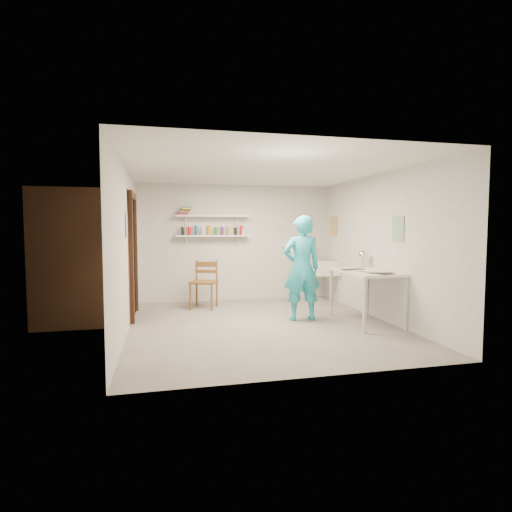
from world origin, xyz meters
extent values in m
cube|color=slate|center=(0.00, 0.00, -0.01)|extent=(4.00, 4.50, 0.02)
cube|color=silver|center=(0.00, 0.00, 2.41)|extent=(4.00, 4.50, 0.02)
cube|color=silver|center=(0.00, 2.26, 1.20)|extent=(4.00, 0.02, 2.40)
cube|color=silver|center=(0.00, -2.26, 1.20)|extent=(4.00, 0.02, 2.40)
cube|color=silver|center=(-2.01, 0.00, 1.20)|extent=(0.02, 4.50, 2.40)
cube|color=silver|center=(2.01, 0.00, 1.20)|extent=(0.02, 4.50, 2.40)
cube|color=black|center=(-1.99, 1.05, 1.00)|extent=(0.02, 0.90, 2.00)
cube|color=brown|center=(-2.70, 1.05, 1.05)|extent=(1.40, 1.50, 2.10)
cube|color=brown|center=(-1.97, 1.05, 2.05)|extent=(0.06, 1.05, 0.10)
cube|color=brown|center=(-1.97, 0.55, 1.00)|extent=(0.06, 0.10, 2.00)
cube|color=brown|center=(-1.97, 1.55, 1.00)|extent=(0.06, 0.10, 2.00)
cube|color=white|center=(-0.50, 2.13, 1.35)|extent=(1.50, 0.22, 0.03)
cube|color=white|center=(-0.50, 2.13, 1.75)|extent=(1.50, 0.22, 0.03)
cube|color=white|center=(1.35, 2.17, 1.12)|extent=(0.70, 0.14, 0.03)
cube|color=#334C7F|center=(-1.99, 0.05, 1.55)|extent=(0.01, 0.28, 0.36)
cube|color=#995933|center=(1.99, 1.80, 1.55)|extent=(0.01, 0.34, 0.42)
cube|color=#3F724C|center=(1.99, -0.55, 1.50)|extent=(0.01, 0.30, 0.38)
cube|color=white|center=(1.75, 1.70, 0.70)|extent=(0.48, 0.60, 0.30)
imported|color=#29B6D0|center=(0.71, 0.18, 0.86)|extent=(0.64, 0.43, 1.71)
cylinder|color=beige|center=(0.71, 0.40, 1.14)|extent=(0.31, 0.05, 0.31)
cube|color=brown|center=(-0.75, 1.49, 0.50)|extent=(0.59, 0.58, 0.99)
cube|color=silver|center=(1.64, -0.25, 0.42)|extent=(0.75, 1.25, 0.83)
sphere|color=silver|center=(1.85, 0.25, 1.05)|extent=(0.16, 0.16, 0.16)
cylinder|color=black|center=(-1.13, 2.13, 1.45)|extent=(0.06, 0.06, 0.17)
cylinder|color=red|center=(-0.99, 2.13, 1.45)|extent=(0.06, 0.06, 0.17)
cylinder|color=blue|center=(-0.85, 2.13, 1.45)|extent=(0.06, 0.06, 0.17)
cylinder|color=white|center=(-0.71, 2.13, 1.45)|extent=(0.06, 0.06, 0.17)
cylinder|color=orange|center=(-0.57, 2.13, 1.45)|extent=(0.06, 0.06, 0.17)
cylinder|color=#268C3F|center=(-0.43, 2.13, 1.45)|extent=(0.06, 0.06, 0.17)
cylinder|color=#8C268C|center=(-0.29, 2.13, 1.45)|extent=(0.06, 0.06, 0.17)
cylinder|color=gold|center=(-0.15, 2.13, 1.45)|extent=(0.06, 0.06, 0.17)
cylinder|color=black|center=(-0.01, 2.13, 1.45)|extent=(0.06, 0.06, 0.17)
cylinder|color=red|center=(0.13, 2.13, 1.45)|extent=(0.06, 0.06, 0.17)
cube|color=red|center=(-1.10, 2.13, 1.78)|extent=(0.18, 0.14, 0.03)
cube|color=#1933A5|center=(-1.08, 2.13, 1.81)|extent=(0.18, 0.14, 0.03)
cube|color=orange|center=(-1.06, 2.13, 1.83)|extent=(0.18, 0.14, 0.03)
cube|color=black|center=(-1.04, 2.13, 1.86)|extent=(0.18, 0.14, 0.03)
cube|color=yellow|center=(-1.02, 2.13, 1.89)|extent=(0.18, 0.14, 0.03)
cube|color=#338C4C|center=(-1.00, 2.13, 1.92)|extent=(0.18, 0.14, 0.03)
cylinder|color=silver|center=(1.14, 2.17, 1.18)|extent=(0.07, 0.07, 0.09)
cylinder|color=#335999|center=(1.28, 2.17, 1.18)|extent=(0.07, 0.07, 0.09)
cylinder|color=orange|center=(1.42, 2.17, 1.18)|extent=(0.07, 0.07, 0.09)
cylinder|color=#999999|center=(1.56, 2.17, 1.18)|extent=(0.07, 0.07, 0.09)
cube|color=silver|center=(1.64, -0.25, 0.83)|extent=(0.30, 0.22, 0.00)
cube|color=#4C4742|center=(1.64, -0.25, 0.84)|extent=(0.30, 0.22, 0.00)
cube|color=beige|center=(1.64, -0.25, 0.84)|extent=(0.30, 0.22, 0.00)
cube|color=#383330|center=(1.64, -0.25, 0.85)|extent=(0.30, 0.22, 0.00)
cube|color=silver|center=(1.64, -0.25, 0.85)|extent=(0.30, 0.22, 0.00)
cube|color=silver|center=(1.64, -0.25, 0.85)|extent=(0.30, 0.22, 0.00)
cube|color=#4C4742|center=(1.64, -0.25, 0.86)|extent=(0.30, 0.22, 0.00)
cube|color=beige|center=(1.64, -0.25, 0.86)|extent=(0.30, 0.22, 0.00)
camera|label=1|loc=(-1.48, -5.95, 1.51)|focal=28.00mm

